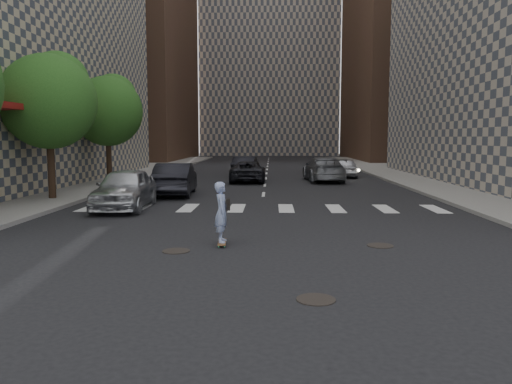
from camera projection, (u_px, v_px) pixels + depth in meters
ground at (253, 264)px, 11.34m from camera, size 160.00×160.00×0.00m
sidewalk_left at (37, 182)px, 31.66m from camera, size 13.00×80.00×0.15m
sidewalk_right at (500, 183)px, 30.76m from camera, size 13.00×80.00×0.15m
tower_left at (114, 5)px, 64.45m from camera, size 18.00×24.00×40.00m
tower_right at (426, 18)px, 63.42m from camera, size 18.00×24.00×36.00m
tower_center at (270, 15)px, 86.24m from camera, size 22.00×20.00×48.00m
tree_b at (51, 97)px, 22.20m from camera, size 4.20×4.20×6.60m
tree_c at (109, 108)px, 30.15m from camera, size 4.20×4.20×6.60m
manhole_a at (316, 299)px, 8.82m from camera, size 0.70×0.70×0.02m
manhole_b at (176, 251)px, 12.60m from camera, size 0.70×0.70×0.02m
manhole_c at (380, 246)px, 13.23m from camera, size 0.70×0.70×0.02m
skateboarder at (222, 212)px, 13.23m from camera, size 0.43×0.87×1.70m
silver_sedan at (125, 189)px, 20.06m from camera, size 2.15×4.91×1.64m
traffic_car_a at (176, 179)px, 24.93m from camera, size 2.02×5.00×1.61m
traffic_car_b at (323, 169)px, 32.77m from camera, size 2.59×5.68×1.61m
traffic_car_c at (248, 172)px, 32.34m from camera, size 2.30×4.86×1.34m
traffic_car_d at (345, 168)px, 36.19m from camera, size 1.95×4.23×1.40m
traffic_car_e at (246, 166)px, 36.90m from camera, size 1.93×4.68×1.51m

